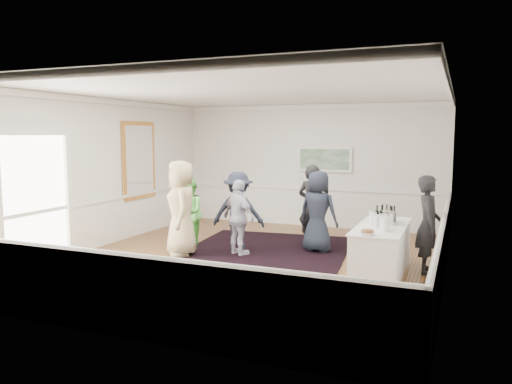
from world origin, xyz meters
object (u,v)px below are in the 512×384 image
at_px(guest_green, 189,213).
at_px(guest_navy, 318,211).
at_px(guest_dark_a, 238,212).
at_px(serving_table, 381,250).
at_px(guest_lilac, 239,218).
at_px(bartender, 428,224).
at_px(guest_tan, 181,208).
at_px(ice_bucket, 389,218).
at_px(guest_dark_b, 312,206).
at_px(nut_bowl, 367,232).

xyz_separation_m(guest_green, guest_navy, (2.72, 0.55, 0.11)).
bearing_deg(guest_dark_a, guest_green, -16.73).
bearing_deg(serving_table, guest_lilac, 173.17).
xyz_separation_m(bartender, guest_dark_a, (-3.71, 0.16, -0.03)).
bearing_deg(guest_lilac, bartender, -150.98).
bearing_deg(guest_green, serving_table, 47.13).
bearing_deg(guest_lilac, guest_green, 13.02).
bearing_deg(guest_tan, guest_green, 163.13).
distance_m(guest_tan, guest_dark_a, 1.17).
bearing_deg(bartender, guest_green, 80.86).
xyz_separation_m(serving_table, bartender, (0.73, 0.43, 0.42)).
xyz_separation_m(guest_tan, ice_bucket, (4.01, 0.24, 0.02)).
height_order(guest_green, guest_lilac, guest_lilac).
relative_size(bartender, ice_bucket, 6.59).
xyz_separation_m(guest_dark_b, nut_bowl, (1.60, -2.45, 0.00)).
height_order(serving_table, guest_green, guest_green).
xyz_separation_m(ice_bucket, nut_bowl, (-0.19, -1.04, -0.08)).
bearing_deg(guest_navy, nut_bowl, 132.71).
bearing_deg(nut_bowl, serving_table, 84.27).
height_order(guest_lilac, guest_navy, guest_navy).
height_order(guest_dark_b, nut_bowl, guest_dark_b).
xyz_separation_m(guest_green, guest_lilac, (1.34, -0.35, 0.03)).
bearing_deg(ice_bucket, serving_table, -125.05).
height_order(guest_dark_a, guest_dark_b, guest_dark_b).
bearing_deg(bartender, guest_tan, 90.43).
distance_m(guest_navy, nut_bowl, 2.54).
distance_m(guest_lilac, guest_dark_b, 1.68).
xyz_separation_m(bartender, ice_bucket, (-0.63, -0.29, 0.12)).
bearing_deg(guest_green, guest_navy, 67.79).
bearing_deg(ice_bucket, nut_bowl, -100.32).
distance_m(guest_dark_b, ice_bucket, 2.28).
height_order(guest_dark_b, guest_navy, guest_dark_b).
relative_size(guest_tan, ice_bucket, 7.33).
distance_m(bartender, guest_lilac, 3.58).
bearing_deg(guest_tan, guest_lilac, 76.43).
distance_m(guest_tan, guest_dark_b, 2.78).
xyz_separation_m(guest_tan, guest_lilac, (1.06, 0.44, -0.19)).
height_order(guest_green, guest_navy, guest_navy).
height_order(guest_green, guest_dark_a, guest_dark_a).
distance_m(ice_bucket, nut_bowl, 1.06).
xyz_separation_m(guest_dark_a, guest_navy, (1.51, 0.64, 0.01)).
bearing_deg(guest_dark_b, serving_table, 149.47).
bearing_deg(bartender, guest_navy, 63.77).
xyz_separation_m(bartender, nut_bowl, (-0.82, -1.33, 0.04)).
xyz_separation_m(guest_green, guest_dark_b, (2.50, 0.86, 0.16)).
distance_m(guest_lilac, nut_bowl, 3.03).
distance_m(bartender, nut_bowl, 1.56).
height_order(guest_tan, guest_navy, guest_tan).
xyz_separation_m(serving_table, guest_navy, (-1.47, 1.23, 0.41)).
xyz_separation_m(guest_tan, guest_dark_a, (0.93, 0.70, -0.12)).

